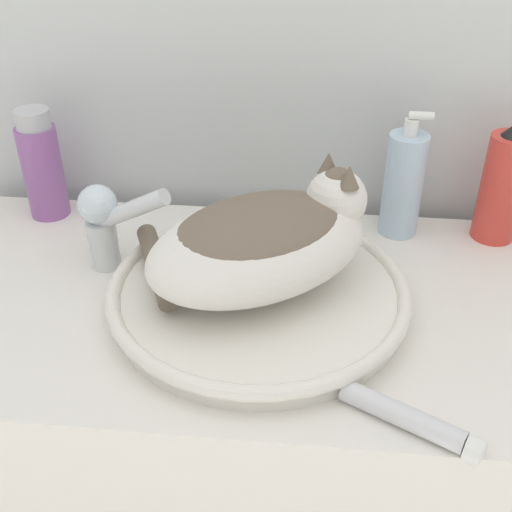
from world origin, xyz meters
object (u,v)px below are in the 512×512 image
at_px(mouthwash_bottle, 42,166).
at_px(spray_bottle_trigger, 503,186).
at_px(cat, 262,239).
at_px(cream_tube, 412,420).
at_px(faucet, 106,220).
at_px(soap_pump_bottle, 403,184).

distance_m(mouthwash_bottle, spray_bottle_trigger, 0.74).
distance_m(cat, cream_tube, 0.29).
distance_m(faucet, mouthwash_bottle, 0.21).
xyz_separation_m(faucet, cream_tube, (0.41, -0.27, -0.07)).
height_order(cat, cream_tube, cat).
bearing_deg(spray_bottle_trigger, cream_tube, -112.02).
xyz_separation_m(faucet, mouthwash_bottle, (-0.15, 0.15, 0.01)).
height_order(soap_pump_bottle, cream_tube, soap_pump_bottle).
relative_size(spray_bottle_trigger, soap_pump_bottle, 0.95).
bearing_deg(soap_pump_bottle, cat, -133.37).
height_order(cat, spray_bottle_trigger, spray_bottle_trigger).
relative_size(cat, mouthwash_bottle, 1.98).
xyz_separation_m(soap_pump_bottle, cream_tube, (-0.02, -0.42, -0.07)).
xyz_separation_m(faucet, spray_bottle_trigger, (0.58, 0.15, 0.01)).
height_order(mouthwash_bottle, cream_tube, mouthwash_bottle).
distance_m(faucet, soap_pump_bottle, 0.46).
bearing_deg(soap_pump_bottle, spray_bottle_trigger, 0.00).
bearing_deg(faucet, soap_pump_bottle, 36.63).
bearing_deg(cat, mouthwash_bottle, 114.98).
relative_size(faucet, soap_pump_bottle, 0.74).
xyz_separation_m(cat, faucet, (-0.23, 0.07, -0.02)).
height_order(faucet, soap_pump_bottle, soap_pump_bottle).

